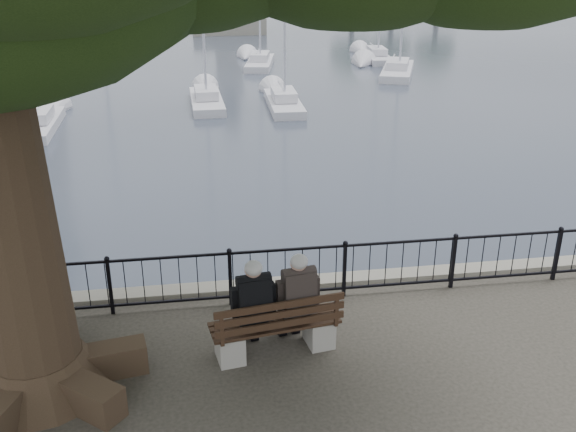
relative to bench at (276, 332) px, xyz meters
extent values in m
cube|color=gray|center=(0.42, 2.05, -0.86)|extent=(200.00, 0.40, 1.20)
cube|color=black|center=(0.42, 1.55, 0.62)|extent=(22.00, 0.04, 0.04)
cube|color=black|center=(0.42, 1.55, -0.21)|extent=(22.00, 0.04, 0.04)
cube|color=gray|center=(-0.71, -0.07, -0.14)|extent=(0.45, 0.54, 0.45)
cube|color=gray|center=(0.69, 0.15, -0.14)|extent=(0.45, 0.54, 0.45)
cube|color=black|center=(-0.01, 0.04, 0.13)|extent=(2.02, 0.84, 0.04)
cube|color=black|center=(0.04, -0.25, 0.46)|extent=(1.94, 0.34, 0.44)
cube|color=black|center=(-0.34, 0.00, 0.26)|extent=(0.44, 0.38, 0.26)
cube|color=black|center=(-0.33, -0.12, 0.67)|extent=(0.51, 0.33, 0.65)
sphere|color=tan|center=(-0.33, -0.07, 1.13)|extent=(0.25, 0.25, 0.25)
ellipsoid|color=#ADADAD|center=(-0.33, -0.10, 1.17)|extent=(0.26, 0.26, 0.22)
cube|color=black|center=(-0.39, 0.31, -0.12)|extent=(0.42, 0.53, 0.49)
cube|color=black|center=(0.33, 0.11, 0.26)|extent=(0.44, 0.38, 0.26)
cube|color=black|center=(0.35, -0.01, 0.67)|extent=(0.51, 0.33, 0.65)
sphere|color=tan|center=(0.34, 0.03, 1.13)|extent=(0.25, 0.25, 0.25)
ellipsoid|color=#ADADAD|center=(0.35, 0.00, 1.17)|extent=(0.26, 0.26, 0.22)
cube|color=black|center=(0.28, 0.42, -0.12)|extent=(0.42, 0.53, 0.49)
cone|color=black|center=(-3.38, -0.32, -0.08)|extent=(1.93, 1.93, 0.57)
cone|color=black|center=(-3.38, -0.32, 3.04)|extent=(1.25, 1.25, 6.81)
cube|color=gray|center=(-17.58, 61.05, -0.76)|extent=(10.62, 10.62, 1.40)
cube|color=gray|center=(2.42, 49.05, -0.76)|extent=(6.01, 6.01, 1.40)
cube|color=silver|center=(-7.11, 17.96, -1.26)|extent=(1.45, 4.87, 0.54)
cube|color=silver|center=(-7.11, 17.96, -0.76)|extent=(1.03, 2.00, 0.40)
cylinder|color=silver|center=(-7.11, 17.69, 3.06)|extent=(0.11, 0.11, 8.05)
cube|color=silver|center=(-0.37, 21.20, -1.26)|extent=(1.50, 5.01, 0.55)
cube|color=silver|center=(-0.37, 21.20, -0.76)|extent=(1.06, 2.05, 0.42)
cube|color=silver|center=(3.08, 20.26, -1.26)|extent=(1.50, 4.99, 0.55)
cube|color=silver|center=(3.08, 20.26, -0.76)|extent=(1.06, 2.04, 0.41)
cube|color=silver|center=(10.63, 27.24, -1.26)|extent=(3.53, 5.90, 0.63)
cube|color=silver|center=(10.63, 27.24, -0.76)|extent=(1.92, 2.59, 0.48)
cube|color=silver|center=(3.21, 31.25, -1.26)|extent=(2.39, 5.33, 0.57)
cube|color=silver|center=(3.21, 31.25, -0.76)|extent=(1.43, 2.26, 0.43)
cube|color=silver|center=(10.89, 32.42, -1.26)|extent=(1.81, 5.04, 0.55)
cube|color=silver|center=(10.89, 32.42, -0.76)|extent=(1.18, 2.10, 0.41)
cube|color=silver|center=(-6.68, 37.15, -1.26)|extent=(1.33, 4.75, 0.53)
cube|color=silver|center=(-6.68, 37.15, -0.76)|extent=(0.97, 1.93, 0.40)
cube|color=silver|center=(-7.16, 39.96, -1.26)|extent=(2.75, 5.31, 0.57)
cube|color=silver|center=(-7.16, 39.96, -0.76)|extent=(1.57, 2.29, 0.43)
camera|label=1|loc=(-1.06, -8.17, 5.37)|focal=40.00mm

